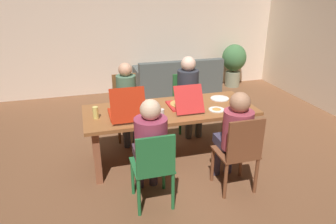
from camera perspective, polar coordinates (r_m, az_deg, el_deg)
The scene contains 21 objects.
ground_plane at distance 4.32m, azimuth 0.37°, elevation -8.37°, with size 20.00×20.00×0.00m, color brown.
back_wall at distance 6.81m, azimuth -7.18°, elevation 14.99°, with size 6.72×0.12×2.71m, color beige.
dining_table at distance 4.03m, azimuth 0.39°, elevation -0.48°, with size 2.20×0.89×0.73m.
chair_0 at distance 4.81m, azimuth -7.71°, elevation 1.49°, with size 0.38×0.43×0.96m.
person_0 at distance 4.60m, azimuth -7.51°, elevation 2.79°, with size 0.29×0.52×1.18m.
chair_1 at distance 3.51m, azimuth 13.05°, elevation -7.11°, with size 0.43×0.41×0.93m.
person_1 at distance 3.54m, azimuth 12.21°, elevation -3.50°, with size 0.33×0.51×1.17m.
chair_2 at distance 3.20m, azimuth -2.68°, elevation -9.90°, with size 0.41×0.42×0.88m.
person_2 at distance 3.22m, azimuth -3.33°, elevation -5.58°, with size 0.34×0.52×1.19m.
chair_3 at distance 5.03m, azimuth 3.29°, elevation 2.43°, with size 0.40×0.39×0.89m.
person_3 at distance 4.84m, azimuth 3.88°, elevation 4.31°, with size 0.33×0.54×1.21m.
pizza_box_0 at distance 3.79m, azimuth -7.76°, elevation 0.04°, with size 0.40×0.53×0.41m.
pizza_box_1 at distance 4.03m, azimuth 2.87°, elevation 1.55°, with size 0.36×0.53×0.34m.
plate_0 at distance 4.40m, azimuth 9.50°, elevation 2.47°, with size 0.26×0.26×0.01m.
plate_1 at distance 4.17m, azimuth -4.60°, elevation 1.58°, with size 0.23×0.23×0.01m.
plate_2 at distance 4.00m, azimuth 8.96°, elevation 0.48°, with size 0.21×0.21×0.03m.
plate_3 at distance 4.23m, azimuth 12.98°, elevation 1.39°, with size 0.23×0.23×0.03m.
drinking_glass_0 at distance 3.64m, azimuth -1.21°, elevation -0.50°, with size 0.07×0.07×0.14m, color silver.
drinking_glass_1 at distance 3.78m, azimuth -13.20°, elevation -0.13°, with size 0.07×0.07×0.15m, color #DFCD67.
couch at distance 6.62m, azimuth 1.66°, elevation 5.49°, with size 1.74×0.91×0.82m.
potted_plant at distance 7.34m, azimuth 12.04°, elevation 9.08°, with size 0.55×0.55×0.98m.
Camera 1 is at (-1.04, -3.57, 2.21)m, focal length 33.08 mm.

